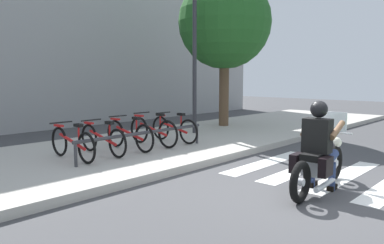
{
  "coord_description": "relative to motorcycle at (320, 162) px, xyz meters",
  "views": [
    {
      "loc": [
        -5.22,
        -2.44,
        1.78
      ],
      "look_at": [
        0.33,
        2.68,
        0.87
      ],
      "focal_mm": 34.98,
      "sensor_mm": 36.0,
      "label": 1
    }
  ],
  "objects": [
    {
      "name": "crosswalk_stripe_2",
      "position": [
        1.13,
        0.03,
        -0.45
      ],
      "size": [
        2.8,
        0.4,
        0.01
      ],
      "primitive_type": "cube",
      "color": "white",
      "rests_on": "ground"
    },
    {
      "name": "tree_near_rack",
      "position": [
        4.38,
        5.3,
        3.09
      ],
      "size": [
        3.04,
        3.04,
        5.09
      ],
      "color": "brown",
      "rests_on": "ground"
    },
    {
      "name": "bicycle_0",
      "position": [
        -1.85,
        4.23,
        0.04
      ],
      "size": [
        0.48,
        1.65,
        0.74
      ],
      "color": "black",
      "rests_on": "sidewalk"
    },
    {
      "name": "bicycle_2",
      "position": [
        -0.45,
        4.22,
        0.05
      ],
      "size": [
        0.48,
        1.67,
        0.76
      ],
      "color": "black",
      "rests_on": "sidewalk"
    },
    {
      "name": "bicycle_1",
      "position": [
        -1.15,
        4.23,
        0.03
      ],
      "size": [
        0.48,
        1.65,
        0.73
      ],
      "color": "black",
      "rests_on": "sidewalk"
    },
    {
      "name": "ground_plane",
      "position": [
        -0.35,
        0.03,
        -0.45
      ],
      "size": [
        48.0,
        48.0,
        0.0
      ],
      "primitive_type": "plane",
      "color": "#424244"
    },
    {
      "name": "bicycle_4",
      "position": [
        0.96,
        4.22,
        0.04
      ],
      "size": [
        0.48,
        1.62,
        0.74
      ],
      "color": "black",
      "rests_on": "sidewalk"
    },
    {
      "name": "crosswalk_stripe_3",
      "position": [
        1.13,
        0.83,
        -0.45
      ],
      "size": [
        2.8,
        0.4,
        0.01
      ],
      "primitive_type": "cube",
      "color": "white",
      "rests_on": "ground"
    },
    {
      "name": "crosswalk_stripe_4",
      "position": [
        1.13,
        1.63,
        -0.45
      ],
      "size": [
        2.8,
        0.4,
        0.01
      ],
      "primitive_type": "cube",
      "color": "white",
      "rests_on": "ground"
    },
    {
      "name": "sidewalk",
      "position": [
        -0.35,
        4.5,
        -0.38
      ],
      "size": [
        24.0,
        4.4,
        0.15
      ],
      "primitive_type": "cube",
      "color": "#B7B2A8",
      "rests_on": "ground"
    },
    {
      "name": "bike_rack",
      "position": [
        -0.45,
        3.67,
        0.11
      ],
      "size": [
        3.41,
        0.07,
        0.49
      ],
      "color": "#333338",
      "rests_on": "sidewalk"
    },
    {
      "name": "building_backdrop",
      "position": [
        -0.35,
        10.2,
        3.0
      ],
      "size": [
        24.0,
        1.2,
        6.9
      ],
      "primitive_type": "cube",
      "color": "#9D9D9D",
      "rests_on": "ground"
    },
    {
      "name": "bicycle_3",
      "position": [
        0.25,
        4.22,
        0.06
      ],
      "size": [
        0.48,
        1.69,
        0.79
      ],
      "color": "black",
      "rests_on": "sidewalk"
    },
    {
      "name": "street_lamp",
      "position": [
        2.47,
        4.9,
        2.1
      ],
      "size": [
        0.28,
        0.28,
        4.2
      ],
      "color": "#2D2D33",
      "rests_on": "ground"
    },
    {
      "name": "motorcycle",
      "position": [
        0.0,
        0.0,
        0.0
      ],
      "size": [
        2.11,
        0.68,
        1.2
      ],
      "color": "black",
      "rests_on": "ground"
    },
    {
      "name": "rider",
      "position": [
        -0.08,
        -0.0,
        0.36
      ],
      "size": [
        0.65,
        0.57,
        1.42
      ],
      "color": "black",
      "rests_on": "ground"
    }
  ]
}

